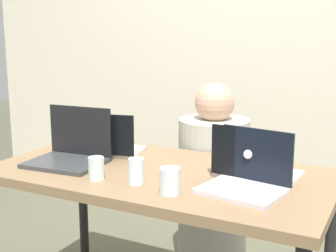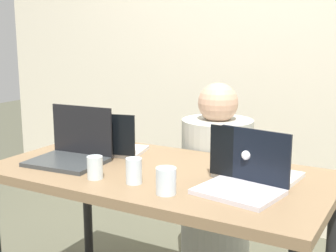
% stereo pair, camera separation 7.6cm
% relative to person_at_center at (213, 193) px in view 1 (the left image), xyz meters
% --- Properties ---
extents(back_wall, '(4.50, 0.10, 2.57)m').
position_rel_person_at_center_xyz_m(back_wall, '(-0.02, 0.83, 0.81)').
color(back_wall, beige).
rests_on(back_wall, ground).
extents(desk, '(1.44, 0.75, 0.76)m').
position_rel_person_at_center_xyz_m(desk, '(-0.02, -0.57, 0.21)').
color(desk, olive).
rests_on(desk, ground).
extents(person_at_center, '(0.46, 0.46, 1.08)m').
position_rel_person_at_center_xyz_m(person_at_center, '(0.00, 0.00, 0.00)').
color(person_at_center, '#B1B3A7').
rests_on(person_at_center, ground).
extents(laptop_back_right, '(0.34, 0.27, 0.22)m').
position_rel_person_at_center_xyz_m(laptop_back_right, '(0.37, -0.49, 0.33)').
color(laptop_back_right, silver).
rests_on(laptop_back_right, desk).
extents(laptop_front_left, '(0.34, 0.30, 0.24)m').
position_rel_person_at_center_xyz_m(laptop_front_left, '(-0.43, -0.65, 0.33)').
color(laptop_front_left, '#34383A').
rests_on(laptop_front_left, desk).
extents(laptop_front_right, '(0.32, 0.28, 0.22)m').
position_rel_person_at_center_xyz_m(laptop_front_right, '(0.39, -0.64, 0.33)').
color(laptop_front_right, silver).
rests_on(laptop_front_right, desk).
extents(laptop_back_left, '(0.37, 0.29, 0.21)m').
position_rel_person_at_center_xyz_m(laptop_back_left, '(-0.38, -0.45, 0.32)').
color(laptop_back_left, silver).
rests_on(laptop_back_left, desk).
extents(water_glass_left, '(0.06, 0.06, 0.09)m').
position_rel_person_at_center_xyz_m(water_glass_left, '(-0.19, -0.79, 0.32)').
color(water_glass_left, silver).
rests_on(water_glass_left, desk).
extents(water_glass_center, '(0.06, 0.06, 0.10)m').
position_rel_person_at_center_xyz_m(water_glass_center, '(-0.02, -0.77, 0.32)').
color(water_glass_center, silver).
rests_on(water_glass_center, desk).
extents(water_glass_right, '(0.08, 0.08, 0.10)m').
position_rel_person_at_center_xyz_m(water_glass_right, '(0.15, -0.81, 0.32)').
color(water_glass_right, silver).
rests_on(water_glass_right, desk).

